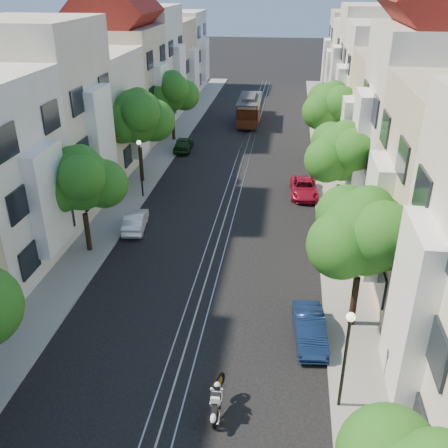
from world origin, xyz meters
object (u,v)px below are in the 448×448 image
at_px(tree_e_c, 343,154).
at_px(cable_car, 249,108).
at_px(sportbike_rider, 217,398).
at_px(parked_car_w_mid, 135,221).
at_px(tree_e_d, 333,107).
at_px(tree_w_c, 138,117).
at_px(lamp_west, 140,160).
at_px(tree_w_d, 172,93).
at_px(tree_e_b, 365,234).
at_px(lamp_east, 347,347).
at_px(tree_w_b, 81,181).
at_px(parked_car_w_far, 183,144).
at_px(parked_car_e_mid, 310,329).
at_px(parked_car_e_far, 304,188).

xyz_separation_m(tree_e_c, cable_car, (-7.76, 23.22, -2.95)).
xyz_separation_m(sportbike_rider, parked_car_w_mid, (-7.22, 14.01, -0.17)).
xyz_separation_m(tree_e_d, tree_w_c, (-14.40, -6.00, 0.20)).
bearing_deg(lamp_west, parked_car_w_mid, -79.15).
height_order(tree_e_c, tree_w_d, same).
bearing_deg(cable_car, tree_e_b, -77.69).
distance_m(tree_w_d, lamp_east, 34.73).
bearing_deg(tree_e_c, lamp_west, 171.51).
xyz_separation_m(tree_w_b, tree_w_c, (0.00, 11.00, 0.67)).
distance_m(tree_e_c, lamp_west, 13.82).
bearing_deg(parked_car_w_far, parked_car_w_mid, 87.90).
distance_m(tree_w_d, sportbike_rider, 34.30).
xyz_separation_m(tree_e_b, tree_w_b, (-14.40, 5.00, -0.34)).
height_order(tree_e_b, tree_w_b, tree_e_b).
height_order(lamp_east, cable_car, lamp_east).
bearing_deg(parked_car_w_mid, tree_w_c, -85.06).
bearing_deg(tree_w_b, lamp_east, -36.58).
height_order(lamp_east, parked_car_e_mid, lamp_east).
bearing_deg(parked_car_e_mid, sportbike_rider, -131.93).
xyz_separation_m(tree_e_d, parked_car_e_far, (-2.06, -6.99, -4.29)).
xyz_separation_m(tree_e_b, tree_e_c, (-0.00, 11.00, -0.13)).
bearing_deg(tree_w_c, parked_car_e_mid, -54.25).
bearing_deg(tree_w_d, tree_e_d, -19.15).
bearing_deg(parked_car_e_far, lamp_west, -172.81).
height_order(tree_e_c, tree_e_d, tree_e_d).
xyz_separation_m(tree_e_d, lamp_east, (-0.96, -26.98, -2.02)).
xyz_separation_m(tree_w_d, parked_car_w_far, (1.54, -3.02, -3.96)).
bearing_deg(parked_car_w_far, cable_car, -119.44).
distance_m(parked_car_w_mid, parked_car_w_far, 15.85).
bearing_deg(tree_w_b, parked_car_e_far, 39.06).
height_order(tree_w_c, parked_car_w_mid, tree_w_c).
bearing_deg(tree_e_b, tree_e_c, 90.00).
bearing_deg(lamp_east, tree_w_c, 122.65).
relative_size(tree_e_b, tree_w_c, 0.94).
bearing_deg(tree_e_d, tree_e_c, -90.00).
relative_size(tree_w_b, lamp_east, 1.51).
xyz_separation_m(sportbike_rider, parked_car_e_far, (3.34, 20.88, -0.17)).
xyz_separation_m(tree_e_b, sportbike_rider, (-5.40, -5.87, -3.99)).
bearing_deg(tree_e_d, lamp_east, -92.04).
relative_size(tree_e_c, lamp_east, 1.57).
bearing_deg(parked_car_e_far, cable_car, 103.90).
xyz_separation_m(tree_e_c, tree_e_d, (0.00, 11.00, 0.27)).
bearing_deg(tree_e_b, parked_car_w_mid, 147.20).
bearing_deg(lamp_east, tree_w_d, 112.80).
distance_m(tree_e_b, lamp_east, 5.41).
bearing_deg(sportbike_rider, tree_e_c, 71.74).
relative_size(tree_e_d, sportbike_rider, 3.57).
bearing_deg(tree_e_d, parked_car_w_far, 171.24).
relative_size(lamp_west, sportbike_rider, 2.17).
relative_size(tree_e_b, parked_car_w_far, 1.79).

